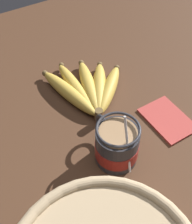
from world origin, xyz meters
TOP-DOWN VIEW (x-y plane):
  - table at (0.00, 0.00)cm, footprint 122.69×122.69cm
  - coffee_mug at (-9.52, 2.01)cm, footprint 14.07×9.48cm
  - banana_bunch at (11.11, -2.61)cm, footprint 24.03×21.41cm
  - napkin at (-6.99, -14.91)cm, footprint 13.29×9.49cm

SIDE VIEW (x-z plane):
  - table at x=0.00cm, z-range 0.00..3.76cm
  - napkin at x=-6.99cm, z-range 3.76..4.36cm
  - banana_bunch at x=11.11cm, z-range 3.43..7.63cm
  - coffee_mug at x=-9.52cm, z-range 0.47..16.22cm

